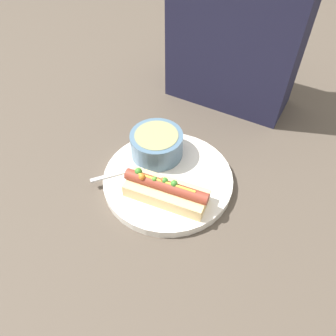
% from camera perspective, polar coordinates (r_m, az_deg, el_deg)
% --- Properties ---
extents(ground_plane, '(4.00, 4.00, 0.00)m').
position_cam_1_polar(ground_plane, '(0.71, 0.00, -2.46)').
color(ground_plane, '#4C4238').
extents(dinner_plate, '(0.28, 0.28, 0.02)m').
position_cam_1_polar(dinner_plate, '(0.70, 0.00, -1.96)').
color(dinner_plate, white).
rests_on(dinner_plate, ground_plane).
extents(hot_dog, '(0.17, 0.08, 0.05)m').
position_cam_1_polar(hot_dog, '(0.65, -0.41, -3.99)').
color(hot_dog, '#E5C17F').
rests_on(hot_dog, dinner_plate).
extents(soup_bowl, '(0.12, 0.12, 0.06)m').
position_cam_1_polar(soup_bowl, '(0.72, -1.98, 4.31)').
color(soup_bowl, slate).
rests_on(soup_bowl, dinner_plate).
extents(spoon, '(0.11, 0.13, 0.01)m').
position_cam_1_polar(spoon, '(0.71, -4.72, 0.25)').
color(spoon, '#B7B7BC').
rests_on(spoon, dinner_plate).
extents(seated_diner, '(0.31, 0.14, 0.51)m').
position_cam_1_polar(seated_diner, '(0.84, 12.29, 24.50)').
color(seated_diner, '#1E1E38').
rests_on(seated_diner, ground_plane).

